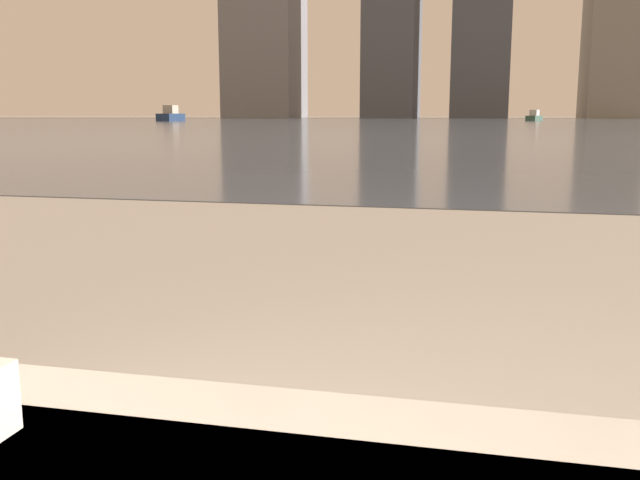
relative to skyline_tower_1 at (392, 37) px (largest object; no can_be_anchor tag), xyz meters
The scene contains 5 objects.
harbor_water 59.45m from the skyline_tower_1, 74.64° to the right, with size 180.00×110.00×0.01m.
harbor_boat_2 43.48m from the skyline_tower_1, 60.60° to the right, with size 1.98×3.25×1.15m.
harbor_boat_4 51.37m from the skyline_tower_1, 110.08° to the right, with size 1.61×4.36×1.62m.
skyline_tower_1 is the anchor object (origin of this frame).
skyline_tower_2 14.12m from the skyline_tower_1, ahead, with size 8.88×7.96×28.58m.
Camera 1 is at (0.43, 0.26, 0.90)m, focal length 40.00 mm.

